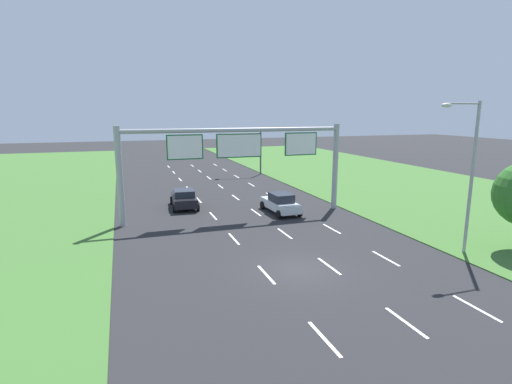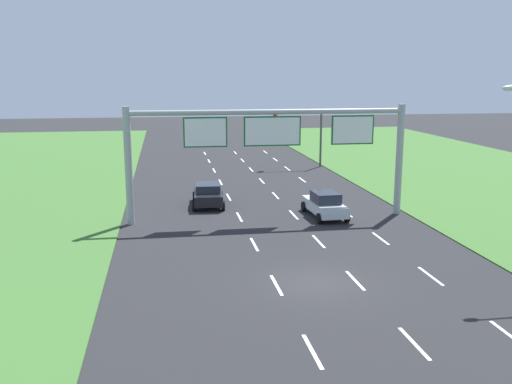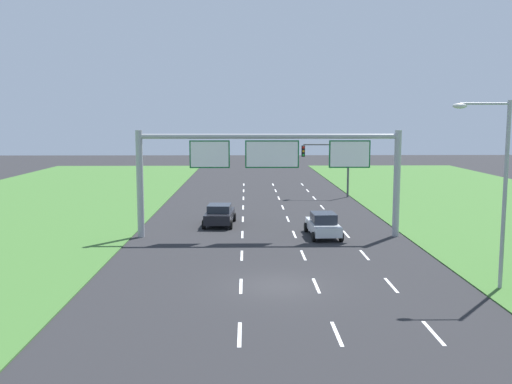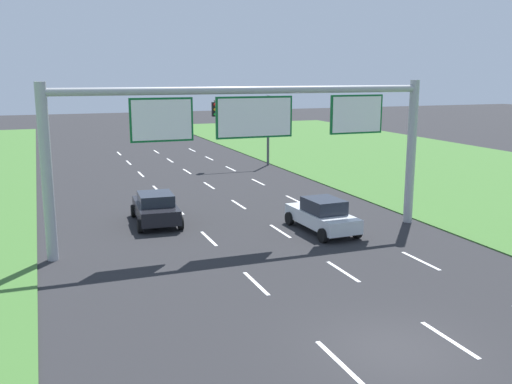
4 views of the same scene
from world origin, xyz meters
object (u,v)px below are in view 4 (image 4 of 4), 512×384
(car_near_red, at_px, (156,208))
(sign_gantry, at_px, (254,129))
(traffic_light_mast, at_px, (245,118))
(car_lead_silver, at_px, (322,215))

(car_near_red, relative_size, sign_gantry, 0.25)
(car_near_red, distance_m, sign_gantry, 6.95)
(car_near_red, height_order, traffic_light_mast, traffic_light_mast)
(car_near_red, distance_m, car_lead_silver, 8.23)
(car_near_red, xyz_separation_m, traffic_light_mast, (10.18, 15.15, 3.08))
(car_near_red, height_order, car_lead_silver, car_lead_silver)
(sign_gantry, relative_size, traffic_light_mast, 3.08)
(traffic_light_mast, bearing_deg, car_lead_silver, -99.25)
(car_lead_silver, height_order, traffic_light_mast, traffic_light_mast)
(car_lead_silver, distance_m, sign_gantry, 5.37)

